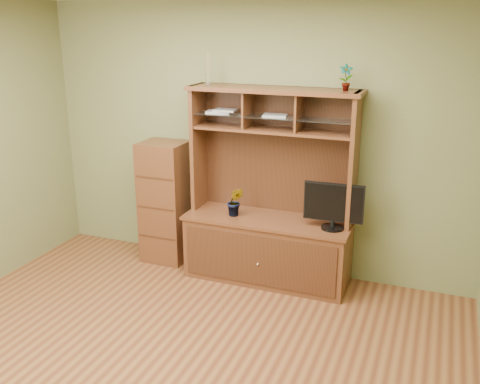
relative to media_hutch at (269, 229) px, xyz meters
The scene contains 8 objects.
room 1.94m from the media_hutch, 99.03° to the right, with size 4.54×4.04×2.74m.
media_hutch is the anchor object (origin of this frame).
monitor 0.74m from the media_hutch, ahead, with size 0.55×0.21×0.43m.
orchid_plant 0.43m from the media_hutch, 165.50° to the right, with size 0.16×0.13×0.29m, color #2D5E20.
top_plant 1.64m from the media_hutch, ahead, with size 0.12×0.08×0.23m, color #386423.
reed_diffuser 1.64m from the media_hutch, behind, with size 0.06×0.06×0.30m.
magazines 1.18m from the media_hutch, 167.58° to the left, with size 0.83×0.22×0.04m.
side_cabinet 1.18m from the media_hutch, behind, with size 0.46×0.42×1.30m.
Camera 1 is at (1.78, -2.97, 2.48)m, focal length 40.00 mm.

